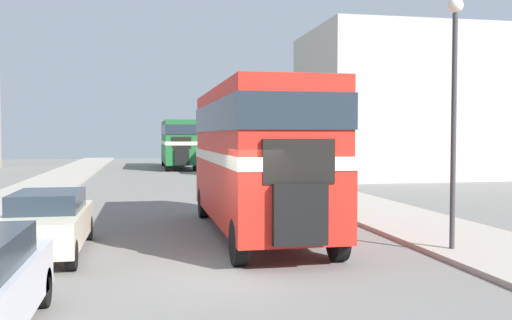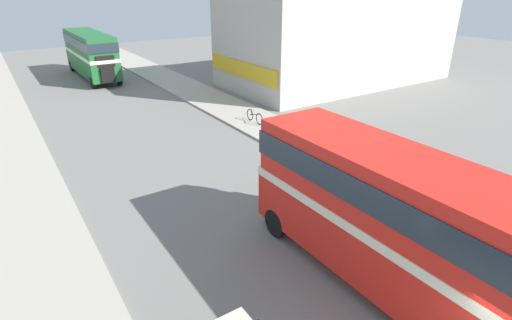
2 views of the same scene
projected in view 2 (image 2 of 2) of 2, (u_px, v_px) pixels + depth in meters
double_decker_bus at (390, 211)px, 10.87m from camera, size 2.54×9.25×4.07m
bus_distant at (90, 51)px, 36.25m from camera, size 2.48×10.58×4.04m
pedestrian_walking at (320, 131)px, 20.88m from camera, size 0.31×0.31×1.54m
bicycle_on_pavement at (255, 117)px, 24.83m from camera, size 0.05×1.76×0.78m
shop_building_block at (339, 25)px, 34.00m from camera, size 19.68×9.65×9.68m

